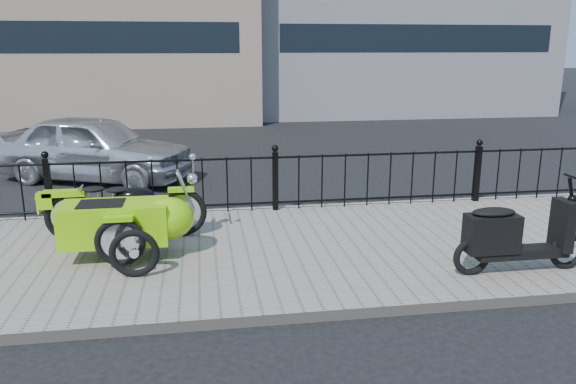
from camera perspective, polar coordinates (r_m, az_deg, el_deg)
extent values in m
plane|color=black|center=(8.05, -0.03, -5.18)|extent=(120.00, 120.00, 0.00)
cube|color=gray|center=(7.56, 0.56, -6.02)|extent=(30.00, 3.80, 0.12)
cube|color=gray|center=(9.38, -1.40, -1.89)|extent=(30.00, 0.10, 0.12)
cylinder|color=black|center=(9.02, -1.32, 3.53)|extent=(14.00, 0.04, 0.04)
cylinder|color=black|center=(9.20, -1.29, -1.06)|extent=(14.00, 0.04, 0.04)
cube|color=black|center=(9.33, -23.14, 0.25)|extent=(0.09, 0.09, 0.96)
sphere|color=black|center=(9.22, -23.47, 3.50)|extent=(0.11, 0.11, 0.11)
cube|color=black|center=(9.11, -1.30, 1.12)|extent=(0.09, 0.09, 0.96)
sphere|color=black|center=(9.00, -1.32, 4.46)|extent=(0.11, 0.11, 0.11)
cube|color=black|center=(10.17, 18.64, 1.78)|extent=(0.09, 0.09, 0.96)
sphere|color=black|center=(10.07, 18.89, 4.77)|extent=(0.11, 0.11, 0.11)
cube|color=black|center=(20.09, -23.63, 14.22)|extent=(12.50, 0.06, 1.00)
cube|color=black|center=(22.07, 13.23, 14.95)|extent=(10.50, 0.06, 1.00)
torus|color=black|center=(8.01, -10.70, -2.04)|extent=(0.69, 0.09, 0.69)
torus|color=black|center=(8.20, -21.23, -2.40)|extent=(0.69, 0.09, 0.69)
torus|color=black|center=(6.99, -16.69, -4.89)|extent=(0.60, 0.08, 0.60)
cube|color=gray|center=(8.07, -16.04, -2.09)|extent=(0.34, 0.22, 0.24)
cylinder|color=black|center=(8.08, -16.00, -2.57)|extent=(1.40, 0.04, 0.04)
ellipsoid|color=black|center=(7.99, -15.30, -0.42)|extent=(0.54, 0.29, 0.26)
cylinder|color=silver|center=(7.85, -9.60, 2.35)|extent=(0.03, 0.56, 0.03)
cylinder|color=silver|center=(7.92, -10.37, 0.13)|extent=(0.25, 0.04, 0.59)
sphere|color=silver|center=(7.88, -9.70, 1.35)|extent=(0.15, 0.15, 0.15)
cube|color=#7FD108|center=(7.92, -10.81, 0.25)|extent=(0.36, 0.12, 0.06)
cube|color=#7FD108|center=(8.13, -21.79, -0.12)|extent=(0.55, 0.16, 0.08)
ellipsoid|color=black|center=(7.99, -16.92, 0.22)|extent=(0.31, 0.22, 0.08)
ellipsoid|color=black|center=(8.04, -19.18, 0.26)|extent=(0.31, 0.22, 0.08)
sphere|color=red|center=(8.23, -24.13, -0.62)|extent=(0.07, 0.07, 0.07)
cube|color=yellow|center=(8.37, -23.96, -1.63)|extent=(0.02, 0.14, 0.10)
cube|color=#7FD108|center=(7.33, -17.15, -2.99)|extent=(1.30, 0.62, 0.50)
ellipsoid|color=#7FD108|center=(7.26, -12.08, -2.62)|extent=(0.65, 0.60, 0.54)
cube|color=black|center=(7.29, -18.45, -1.30)|extent=(0.55, 0.43, 0.06)
cube|color=#7FD108|center=(6.90, -16.86, -2.62)|extent=(0.34, 0.11, 0.06)
torus|color=black|center=(7.54, 26.52, -5.35)|extent=(0.46, 0.08, 0.46)
torus|color=black|center=(6.92, 18.17, -6.24)|extent=(0.46, 0.08, 0.46)
cube|color=black|center=(7.21, 22.54, -5.66)|extent=(1.11, 0.24, 0.11)
cube|color=black|center=(6.93, 19.99, -3.96)|extent=(0.61, 0.29, 0.44)
ellipsoid|color=black|center=(6.86, 20.17, -1.94)|extent=(0.52, 0.26, 0.10)
cube|color=black|center=(7.38, 26.10, -3.03)|extent=(0.13, 0.33, 0.61)
cylinder|color=black|center=(7.34, 26.89, -0.50)|extent=(0.17, 0.04, 0.49)
torus|color=black|center=(6.74, -15.35, -6.03)|extent=(0.58, 0.11, 0.58)
imported|color=silver|center=(12.27, -19.05, 4.27)|extent=(4.36, 3.10, 1.38)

